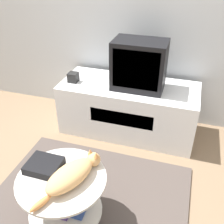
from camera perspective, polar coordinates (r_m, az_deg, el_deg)
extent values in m
plane|color=#7F664C|center=(2.09, -6.86, -22.10)|extent=(12.00, 12.00, 0.00)
cube|color=#4C423D|center=(2.09, -6.88, -21.94)|extent=(1.51, 1.51, 0.02)
cube|color=white|center=(2.73, 3.56, 0.82)|extent=(1.36, 0.57, 0.53)
cube|color=silver|center=(2.47, 1.98, -1.45)|extent=(0.61, 0.01, 0.15)
cube|color=black|center=(2.47, 5.94, 10.14)|extent=(0.49, 0.31, 0.46)
cube|color=black|center=(2.33, 5.14, 9.03)|extent=(0.42, 0.01, 0.36)
cube|color=black|center=(2.67, -8.44, 7.48)|extent=(0.09, 0.09, 0.09)
cylinder|color=#B2B2B7|center=(2.06, -9.62, -22.37)|extent=(0.24, 0.24, 0.01)
cylinder|color=#B7B7BC|center=(1.90, -10.22, -18.74)|extent=(0.04, 0.04, 0.43)
cylinder|color=beige|center=(1.96, -9.98, -20.20)|extent=(0.50, 0.50, 0.01)
cylinder|color=beige|center=(1.73, -10.96, -14.10)|extent=(0.57, 0.57, 0.02)
cube|color=#2D478C|center=(1.95, -8.89, -19.65)|extent=(0.22, 0.15, 0.02)
cube|color=#51387A|center=(1.95, -10.81, -20.10)|extent=(0.14, 0.14, 0.02)
cube|color=black|center=(1.79, -14.56, -11.23)|extent=(0.22, 0.19, 0.05)
ellipsoid|color=tan|center=(1.64, -9.05, -13.57)|extent=(0.29, 0.39, 0.12)
sphere|color=tan|center=(1.75, -4.07, -10.27)|extent=(0.09, 0.09, 0.09)
cone|color=#D18447|center=(1.73, -4.77, -8.60)|extent=(0.04, 0.04, 0.04)
cone|color=#D18447|center=(1.70, -3.50, -9.35)|extent=(0.04, 0.04, 0.04)
ellipsoid|color=#D18447|center=(1.59, -15.27, -18.61)|extent=(0.09, 0.15, 0.04)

